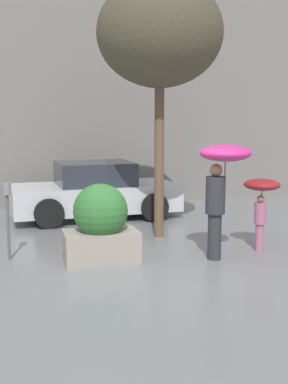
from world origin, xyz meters
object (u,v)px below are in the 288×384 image
Objects in this scene: planter_box at (101,224)px; person_adult at (222,174)px; person_child at (262,193)px; parked_car_near at (95,192)px; street_tree at (160,34)px; parking_meter at (7,205)px.

planter_box is 0.67× the size of person_adult.
person_adult is at bearing 152.09° from person_child.
person_adult reaches higher than person_child.
person_adult is 4.51m from parked_car_near.
street_tree is 3.83× the size of parking_meter.
parking_meter reaches higher than planter_box.
person_child is at bearing -6.95° from parking_meter.
person_adult reaches higher than parked_car_near.
person_child is at bearing -44.62° from street_tree.
planter_box reaches higher than person_child.
parked_car_near is 3.85m from parking_meter.
person_child is 4.51m from parking_meter.
street_tree is at bearing 135.30° from person_adult.
street_tree is at bearing 43.80° from planter_box.
parking_meter is at bearing -162.61° from street_tree.
street_tree reaches higher than person_adult.
planter_box is at bearing 169.05° from parked_car_near.
person_child is 3.64m from street_tree.
person_child is 4.51m from parked_car_near.
planter_box is 1.01× the size of person_child.
parked_car_near is (0.55, 3.72, -0.01)m from planter_box.
planter_box is at bearing -136.20° from street_tree.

